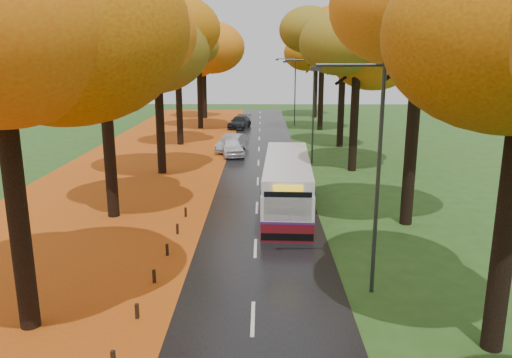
{
  "coord_description": "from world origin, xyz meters",
  "views": [
    {
      "loc": [
        0.28,
        -8.38,
        8.16
      ],
      "look_at": [
        0.0,
        14.22,
        2.6
      ],
      "focal_mm": 35.0,
      "sensor_mm": 36.0,
      "label": 1
    }
  ],
  "objects_px": {
    "bus": "(287,182)",
    "car_dark": "(240,122)",
    "car_white": "(231,147)",
    "car_silver": "(232,143)",
    "streetlamp_far": "(293,86)",
    "streetlamp_mid": "(310,103)",
    "streetlamp_near": "(371,162)"
  },
  "relations": [
    {
      "from": "streetlamp_mid",
      "to": "car_dark",
      "type": "relative_size",
      "value": 1.69
    },
    {
      "from": "streetlamp_far",
      "to": "car_white",
      "type": "distance_m",
      "value": 20.42
    },
    {
      "from": "streetlamp_far",
      "to": "car_silver",
      "type": "bearing_deg",
      "value": -110.22
    },
    {
      "from": "streetlamp_near",
      "to": "streetlamp_far",
      "type": "bearing_deg",
      "value": 90.0
    },
    {
      "from": "bus",
      "to": "car_silver",
      "type": "relative_size",
      "value": 2.39
    },
    {
      "from": "bus",
      "to": "streetlamp_near",
      "type": "bearing_deg",
      "value": -74.45
    },
    {
      "from": "car_white",
      "to": "car_dark",
      "type": "height_order",
      "value": "car_white"
    },
    {
      "from": "streetlamp_near",
      "to": "car_silver",
      "type": "relative_size",
      "value": 1.79
    },
    {
      "from": "streetlamp_far",
      "to": "bus",
      "type": "xyz_separation_m",
      "value": [
        -2.3,
        -34.08,
        -3.21
      ]
    },
    {
      "from": "bus",
      "to": "streetlamp_mid",
      "type": "bearing_deg",
      "value": 81.71
    },
    {
      "from": "car_dark",
      "to": "streetlamp_mid",
      "type": "bearing_deg",
      "value": -59.25
    },
    {
      "from": "streetlamp_near",
      "to": "streetlamp_mid",
      "type": "distance_m",
      "value": 22.0
    },
    {
      "from": "streetlamp_far",
      "to": "bus",
      "type": "height_order",
      "value": "streetlamp_far"
    },
    {
      "from": "streetlamp_near",
      "to": "streetlamp_far",
      "type": "distance_m",
      "value": 44.0
    },
    {
      "from": "bus",
      "to": "car_white",
      "type": "distance_m",
      "value": 15.57
    },
    {
      "from": "car_silver",
      "to": "car_dark",
      "type": "xyz_separation_m",
      "value": [
        0.0,
        14.61,
        -0.05
      ]
    },
    {
      "from": "streetlamp_mid",
      "to": "streetlamp_far",
      "type": "xyz_separation_m",
      "value": [
        0.0,
        22.0,
        0.0
      ]
    },
    {
      "from": "car_dark",
      "to": "streetlamp_far",
      "type": "bearing_deg",
      "value": 34.39
    },
    {
      "from": "streetlamp_far",
      "to": "car_silver",
      "type": "relative_size",
      "value": 1.79
    },
    {
      "from": "car_silver",
      "to": "streetlamp_mid",
      "type": "bearing_deg",
      "value": -20.39
    },
    {
      "from": "streetlamp_far",
      "to": "car_dark",
      "type": "xyz_separation_m",
      "value": [
        -6.3,
        -2.48,
        -3.99
      ]
    },
    {
      "from": "streetlamp_mid",
      "to": "car_white",
      "type": "relative_size",
      "value": 1.85
    },
    {
      "from": "streetlamp_mid",
      "to": "streetlamp_far",
      "type": "height_order",
      "value": "same"
    },
    {
      "from": "streetlamp_mid",
      "to": "car_silver",
      "type": "relative_size",
      "value": 1.79
    },
    {
      "from": "car_white",
      "to": "car_silver",
      "type": "xyz_separation_m",
      "value": [
        -0.04,
        1.94,
        0.0
      ]
    },
    {
      "from": "car_silver",
      "to": "car_white",
      "type": "bearing_deg",
      "value": -71.29
    },
    {
      "from": "streetlamp_mid",
      "to": "bus",
      "type": "distance_m",
      "value": 12.71
    },
    {
      "from": "bus",
      "to": "car_silver",
      "type": "distance_m",
      "value": 17.46
    },
    {
      "from": "streetlamp_near",
      "to": "car_dark",
      "type": "relative_size",
      "value": 1.69
    },
    {
      "from": "streetlamp_mid",
      "to": "car_dark",
      "type": "xyz_separation_m",
      "value": [
        -6.3,
        19.52,
        -3.99
      ]
    },
    {
      "from": "car_white",
      "to": "car_silver",
      "type": "bearing_deg",
      "value": 79.23
    },
    {
      "from": "bus",
      "to": "car_dark",
      "type": "height_order",
      "value": "bus"
    }
  ]
}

